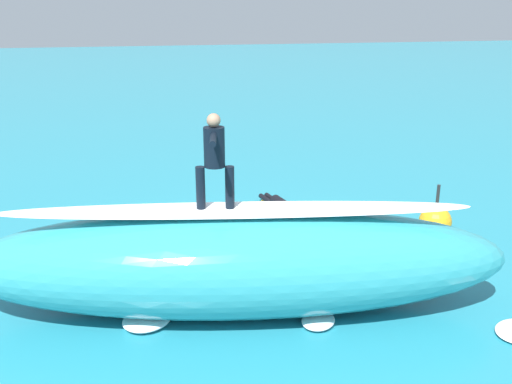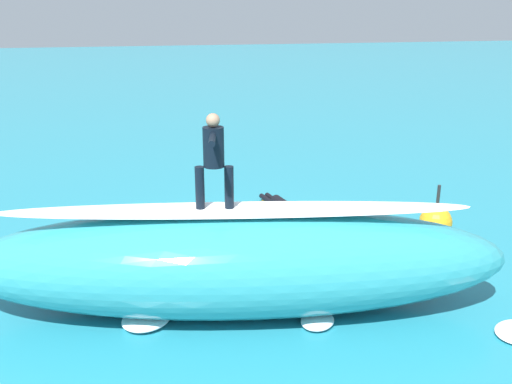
# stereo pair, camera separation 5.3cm
# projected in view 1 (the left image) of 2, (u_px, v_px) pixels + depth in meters

# --- Properties ---
(ground_plane) EXTENTS (120.00, 120.00, 0.00)m
(ground_plane) POSITION_uv_depth(u_px,v_px,m) (245.00, 252.00, 12.23)
(ground_plane) COLOR teal
(wave_crest) EXTENTS (9.44, 3.71, 1.79)m
(wave_crest) POSITION_uv_depth(u_px,v_px,m) (236.00, 262.00, 9.68)
(wave_crest) COLOR teal
(wave_crest) RESTS_ON ground_plane
(wave_foam_lip) EXTENTS (7.84, 2.04, 0.08)m
(wave_foam_lip) POSITION_uv_depth(u_px,v_px,m) (236.00, 210.00, 9.38)
(wave_foam_lip) COLOR white
(wave_foam_lip) RESTS_ON wave_crest
(surfboard_riding) EXTENTS (1.92, 0.85, 0.08)m
(surfboard_riding) POSITION_uv_depth(u_px,v_px,m) (216.00, 210.00, 9.37)
(surfboard_riding) COLOR silver
(surfboard_riding) RESTS_ON wave_crest
(surfer_riding) EXTENTS (0.61, 1.47, 1.56)m
(surfer_riding) POSITION_uv_depth(u_px,v_px,m) (214.00, 154.00, 9.07)
(surfer_riding) COLOR black
(surfer_riding) RESTS_ON surfboard_riding
(surfboard_paddling) EXTENTS (1.01, 2.24, 0.08)m
(surfboard_paddling) POSITION_uv_depth(u_px,v_px,m) (282.00, 212.00, 14.45)
(surfboard_paddling) COLOR yellow
(surfboard_paddling) RESTS_ON ground_plane
(surfer_paddling) EXTENTS (0.62, 1.67, 0.30)m
(surfer_paddling) POSITION_uv_depth(u_px,v_px,m) (280.00, 204.00, 14.51)
(surfer_paddling) COLOR black
(surfer_paddling) RESTS_ON surfboard_paddling
(buoy_marker) EXTENTS (0.72, 0.72, 1.23)m
(buoy_marker) POSITION_uv_depth(u_px,v_px,m) (435.00, 221.00, 12.91)
(buoy_marker) COLOR orange
(buoy_marker) RESTS_ON ground_plane
(foam_patch_near) EXTENTS (1.15, 1.15, 0.17)m
(foam_patch_near) POSITION_uv_depth(u_px,v_px,m) (147.00, 319.00, 9.49)
(foam_patch_near) COLOR white
(foam_patch_near) RESTS_ON ground_plane
(foam_patch_mid) EXTENTS (0.82, 0.84, 0.14)m
(foam_patch_mid) POSITION_uv_depth(u_px,v_px,m) (318.00, 321.00, 9.47)
(foam_patch_mid) COLOR white
(foam_patch_mid) RESTS_ON ground_plane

